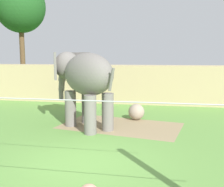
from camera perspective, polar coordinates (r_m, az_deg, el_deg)
name	(u,v)px	position (r m, az deg, el deg)	size (l,w,h in m)	color
ground_plane	(80,164)	(7.80, -6.77, -14.43)	(120.00, 120.00, 0.00)	#609342
dirt_patch	(121,126)	(11.65, 1.82, -6.77)	(4.96, 2.87, 0.01)	#937F5B
embankment_wall	(128,84)	(17.35, 3.37, 2.06)	(36.00, 1.80, 2.36)	tan
elephant	(84,77)	(11.26, -5.94, 3.43)	(3.62, 3.44, 3.14)	slate
enrichment_ball	(136,112)	(12.68, 5.14, -3.85)	(0.75, 0.75, 0.75)	gray
cable_fence	(20,116)	(4.55, -18.70, -4.43)	(9.28, 0.23, 4.03)	brown
tree_far_left	(20,7)	(26.03, -18.71, 16.84)	(4.33, 4.33, 9.48)	brown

